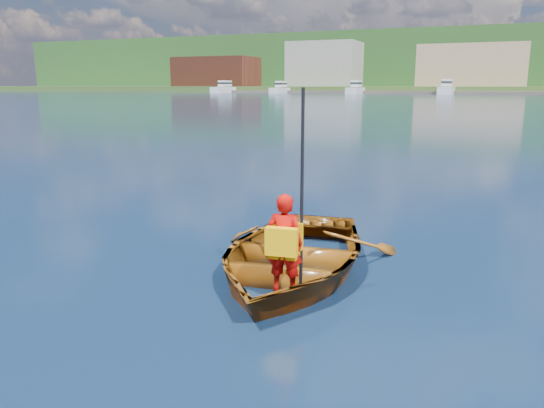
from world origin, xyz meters
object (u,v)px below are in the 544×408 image
at_px(marina_yachts, 463,89).
at_px(rowboat, 291,255).
at_px(dock, 483,93).
at_px(child_paddler, 285,242).

bearing_deg(marina_yachts, rowboat, -87.92).
relative_size(rowboat, dock, 0.02).
bearing_deg(child_paddler, rowboat, 105.69).
distance_m(rowboat, child_paddler, 1.01).
xyz_separation_m(child_paddler, dock, (-0.65, 149.62, -0.26)).
height_order(rowboat, dock, dock).
distance_m(rowboat, marina_yachts, 144.15).
relative_size(child_paddler, marina_yachts, 0.02).
bearing_deg(marina_yachts, child_paddler, -87.84).
bearing_deg(marina_yachts, dock, 44.21).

